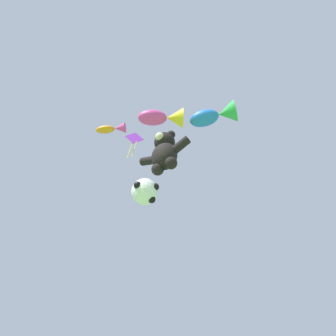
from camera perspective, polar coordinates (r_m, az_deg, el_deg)
teddy_bear_kite at (r=10.33m, az=-0.80°, el=3.57°), size 2.27×1.00×2.31m
soccer_ball_kite at (r=9.48m, az=-5.00°, el=-5.13°), size 1.07×1.07×0.99m
fish_kite_cobalt at (r=13.37m, az=10.29°, el=11.19°), size 2.44×1.53×1.07m
fish_kite_magenta at (r=13.38m, az=-0.94°, el=10.87°), size 2.40×1.97×1.02m
fish_kite_tangerine at (r=13.86m, az=-11.98°, el=8.35°), size 1.59×1.07×0.53m
diamond_kite at (r=14.31m, az=-7.40°, el=6.03°), size 0.76×0.74×2.40m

